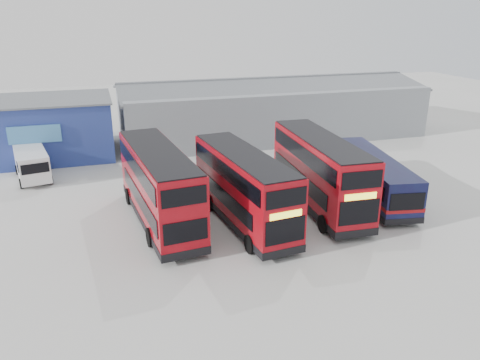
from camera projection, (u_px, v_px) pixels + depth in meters
ground_plane at (259, 217)px, 29.32m from camera, size 120.00×120.00×0.00m
office_block at (40, 128)px, 40.75m from camera, size 12.30×8.32×5.12m
maintenance_shed at (269, 109)px, 48.63m from camera, size 30.50×12.00×5.89m
double_decker_left at (159, 187)px, 27.77m from camera, size 3.70×11.16×4.64m
double_decker_centre at (244, 189)px, 27.79m from camera, size 3.63×10.66×4.42m
double_decker_right at (320, 173)px, 30.22m from camera, size 3.26×11.11×4.65m
single_decker_blue at (372, 177)px, 32.11m from camera, size 4.24×10.82×2.87m
panel_van at (32, 163)px, 35.55m from camera, size 3.07×5.54×2.29m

